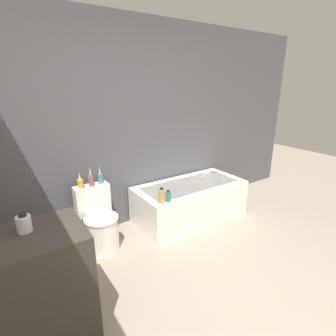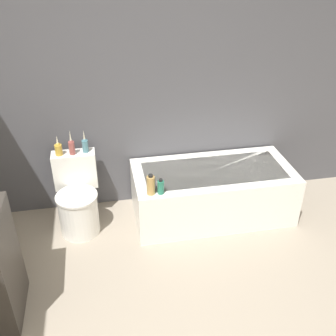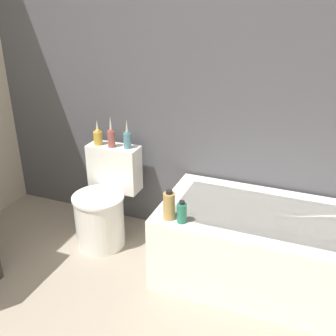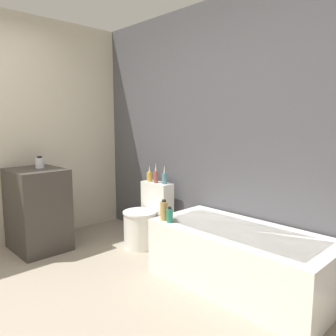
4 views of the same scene
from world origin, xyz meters
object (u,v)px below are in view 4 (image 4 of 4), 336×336
Objects in this scene: shampoo_bottle_tall at (164,211)px; vase_gold at (150,176)px; soap_bottle_glass at (40,163)px; bathtub at (240,258)px; vase_silver at (156,176)px; shampoo_bottle_short at (170,215)px; vase_bronze at (164,177)px; toilet at (145,219)px.

vase_gold is at bearing 147.56° from shampoo_bottle_tall.
soap_bottle_glass is at bearing -122.20° from vase_gold.
vase_silver is at bearing 171.06° from bathtub.
vase_bronze is at bearing 140.08° from shampoo_bottle_short.
vase_silver is (0.00, 0.16, 0.48)m from toilet.
shampoo_bottle_short is (0.85, -0.50, -0.20)m from vase_gold.
shampoo_bottle_short reaches higher than bathtub.
shampoo_bottle_tall is 1.34× the size of shampoo_bottle_short.
vase_silver is (0.77, 1.02, -0.17)m from soap_bottle_glass.
toilet is 0.78m from shampoo_bottle_tall.
vase_silver reaches higher than vase_bronze.
vase_bronze is 1.14× the size of shampoo_bottle_tall.
toilet reaches higher than bathtub.
shampoo_bottle_short is (0.08, -0.01, -0.02)m from shampoo_bottle_tall.
shampoo_bottle_short is at bearing -33.76° from vase_silver.
vase_bronze is 1.53× the size of shampoo_bottle_short.
shampoo_bottle_short is at bearing -30.27° from vase_gold.
soap_bottle_glass is 1.56m from shampoo_bottle_tall.
toilet is 3.63× the size of vase_gold.
bathtub is at bearing 21.66° from soap_bottle_glass.
vase_silver is at bearing -3.50° from vase_gold.
toilet is 0.51m from vase_gold.
soap_bottle_glass is 1.23m from vase_gold.
vase_gold is at bearing -176.08° from vase_bronze.
vase_gold reaches higher than bathtub.
bathtub is 2.17× the size of toilet.
vase_bronze reaches higher than shampoo_bottle_short.
bathtub is 11.63× the size of soap_bottle_glass.
vase_bronze reaches higher than bathtub.
bathtub is 1.41m from vase_silver.
toilet is 0.52m from vase_bronze.
shampoo_bottle_short is at bearing -39.92° from vase_bronze.
soap_bottle_glass is 1.64m from shampoo_bottle_short.
shampoo_bottle_tall is (0.53, -0.51, -0.18)m from vase_bronze.
toilet reaches higher than shampoo_bottle_tall.
toilet is 1.32m from soap_bottle_glass.
vase_silver is 0.91m from shampoo_bottle_short.
vase_bronze is (-1.18, 0.23, 0.52)m from bathtub.
shampoo_bottle_tall is (0.77, -0.49, -0.18)m from vase_gold.
vase_gold is at bearing 171.51° from bathtub.
vase_gold is 1.01× the size of shampoo_bottle_tall.
vase_gold is at bearing 57.80° from soap_bottle_glass.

